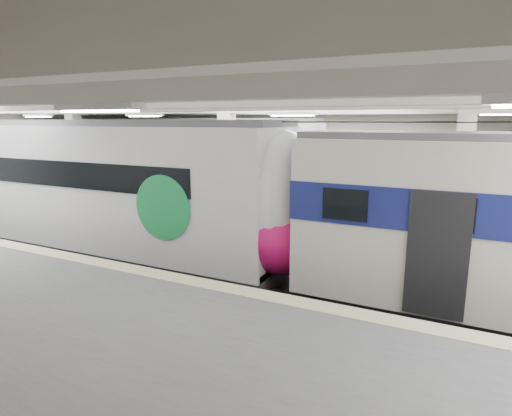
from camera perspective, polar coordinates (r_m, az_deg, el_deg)
The scene contains 3 objects.
station_hall at distance 10.64m, azimuth -2.73°, elevation 3.50°, with size 36.00×24.00×5.75m.
modern_emu at distance 15.05m, azimuth -16.01°, elevation 1.98°, with size 14.92×3.08×4.76m.
far_train at distance 21.16m, azimuth -12.19°, elevation 5.27°, with size 15.38×3.85×4.82m.
Camera 1 is at (5.14, -10.93, 4.76)m, focal length 30.00 mm.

